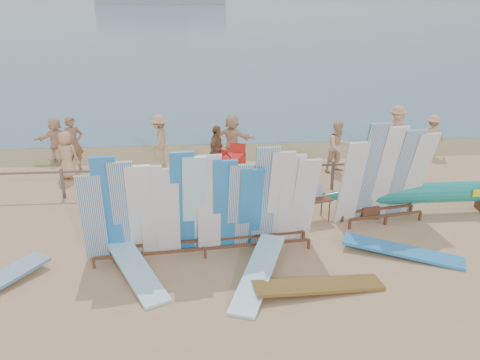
{
  "coord_description": "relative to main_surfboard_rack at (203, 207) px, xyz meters",
  "views": [
    {
      "loc": [
        0.01,
        -11.14,
        5.8
      ],
      "look_at": [
        1.04,
        1.3,
        1.04
      ],
      "focal_mm": 38.0,
      "sensor_mm": 36.0,
      "label": 1
    }
  ],
  "objects": [
    {
      "name": "ocean",
      "position": [
        -0.04,
        128.7,
        -1.18
      ],
      "size": [
        320.0,
        240.0,
        0.02
      ],
      "primitive_type": "cube",
      "color": "#476A7F",
      "rests_on": "ground"
    },
    {
      "name": "beachgoer_8",
      "position": [
        4.53,
        5.27,
        -0.31
      ],
      "size": [
        0.93,
        0.66,
        1.73
      ],
      "primitive_type": "imported",
      "rotation": [
        0.0,
        0.0,
        0.34
      ],
      "color": "beige",
      "rests_on": "ground"
    },
    {
      "name": "beachgoer_3",
      "position": [
        -1.41,
        6.5,
        -0.3
      ],
      "size": [
        0.66,
        1.21,
        1.77
      ],
      "primitive_type": "imported",
      "rotation": [
        0.0,
        0.0,
        4.54
      ],
      "color": "tan",
      "rests_on": "ground"
    },
    {
      "name": "beach_chair_right",
      "position": [
        0.49,
        4.31,
        -0.92
      ],
      "size": [
        0.61,
        0.63,
        0.9
      ],
      "rotation": [
        0.0,
        0.0,
        -0.09
      ],
      "color": "red",
      "rests_on": "ground"
    },
    {
      "name": "ground",
      "position": [
        -0.04,
        0.7,
        -1.18
      ],
      "size": [
        160.0,
        160.0,
        0.0
      ],
      "primitive_type": "plane",
      "color": "tan",
      "rests_on": "ground"
    },
    {
      "name": "main_surfboard_rack",
      "position": [
        0.0,
        0.0,
        0.0
      ],
      "size": [
        5.31,
        1.21,
        2.63
      ],
      "rotation": [
        0.0,
        0.0,
        0.1
      ],
      "color": "brown",
      "rests_on": "ground"
    },
    {
      "name": "beachgoer_1",
      "position": [
        -4.22,
        6.15,
        -0.26
      ],
      "size": [
        0.76,
        0.65,
        1.84
      ],
      "primitive_type": "imported",
      "rotation": [
        0.0,
        0.0,
        0.51
      ],
      "color": "#8C6042",
      "rests_on": "ground"
    },
    {
      "name": "beachgoer_9",
      "position": [
        7.15,
        6.94,
        -0.27
      ],
      "size": [
        1.27,
        1.01,
        1.83
      ],
      "primitive_type": "imported",
      "rotation": [
        0.0,
        0.0,
        5.76
      ],
      "color": "tan",
      "rests_on": "ground"
    },
    {
      "name": "vendor_table",
      "position": [
        2.95,
        1.57,
        -0.84
      ],
      "size": [
        0.9,
        0.75,
        1.04
      ],
      "rotation": [
        0.0,
        0.0,
        0.28
      ],
      "color": "brown",
      "rests_on": "ground"
    },
    {
      "name": "beach_chair_left",
      "position": [
        0.79,
        4.59,
        -0.9
      ],
      "size": [
        0.84,
        0.85,
        0.97
      ],
      "rotation": [
        0.0,
        0.0,
        -0.53
      ],
      "color": "red",
      "rests_on": "ground"
    },
    {
      "name": "side_surfboard_rack",
      "position": [
        4.7,
        1.37,
        0.07
      ],
      "size": [
        2.48,
        1.1,
        2.78
      ],
      "rotation": [
        0.0,
        0.0,
        0.17
      ],
      "color": "brown",
      "rests_on": "ground"
    },
    {
      "name": "stroller",
      "position": [
        1.03,
        4.5,
        -0.7
      ],
      "size": [
        0.9,
        1.04,
        1.2
      ],
      "rotation": [
        0.0,
        0.0,
        -0.41
      ],
      "color": "red",
      "rests_on": "ground"
    },
    {
      "name": "beachgoer_11",
      "position": [
        -5.09,
        7.31,
        -0.4
      ],
      "size": [
        1.46,
        1.17,
        1.55
      ],
      "primitive_type": "imported",
      "rotation": [
        0.0,
        0.0,
        3.71
      ],
      "color": "beige",
      "rests_on": "ground"
    },
    {
      "name": "flat_board_d",
      "position": [
        4.56,
        -0.45,
        -1.18
      ],
      "size": [
        2.67,
        1.68,
        0.22
      ],
      "primitive_type": "cube",
      "rotation": [
        0.06,
        0.0,
        1.12
      ],
      "color": "#2982D0",
      "rests_on": "ground"
    },
    {
      "name": "beachgoer_4",
      "position": [
        0.51,
        5.3,
        -0.35
      ],
      "size": [
        0.77,
        1.06,
        1.66
      ],
      "primitive_type": "imported",
      "rotation": [
        0.0,
        0.0,
        1.16
      ],
      "color": "#8C6042",
      "rests_on": "ground"
    },
    {
      "name": "beachgoer_0",
      "position": [
        -4.26,
        5.34,
        -0.4
      ],
      "size": [
        0.84,
        0.59,
        1.56
      ],
      "primitive_type": "imported",
      "rotation": [
        0.0,
        0.0,
        2.81
      ],
      "color": "tan",
      "rests_on": "ground"
    },
    {
      "name": "flat_board_b",
      "position": [
        1.12,
        -1.27,
        -1.18
      ],
      "size": [
        1.49,
        2.71,
        0.43
      ],
      "primitive_type": "cube",
      "rotation": [
        0.13,
        0.0,
        -0.37
      ],
      "color": "#9ADDF6",
      "rests_on": "ground"
    },
    {
      "name": "flat_board_c",
      "position": [
        2.3,
        -1.72,
        -1.18
      ],
      "size": [
        2.74,
        0.85,
        0.23
      ],
      "primitive_type": "cube",
      "rotation": [
        0.06,
        0.0,
        1.68
      ],
      "color": "brown",
      "rests_on": "ground"
    },
    {
      "name": "wet_sand_strip",
      "position": [
        -0.04,
        7.9,
        -1.18
      ],
      "size": [
        40.0,
        2.6,
        0.01
      ],
      "primitive_type": "cube",
      "color": "olive",
      "rests_on": "ground"
    },
    {
      "name": "fence",
      "position": [
        -0.04,
        3.7,
        -0.55
      ],
      "size": [
        12.08,
        0.08,
        0.9
      ],
      "color": "#66574D",
      "rests_on": "ground"
    },
    {
      "name": "beachgoer_5",
      "position": [
        1.12,
        6.6,
        -0.33
      ],
      "size": [
        1.61,
        1.24,
        1.69
      ],
      "primitive_type": "imported",
      "rotation": [
        0.0,
        0.0,
        2.6
      ],
      "color": "beige",
      "rests_on": "ground"
    },
    {
      "name": "flat_board_a",
      "position": [
        -1.5,
        -0.82,
        -1.18
      ],
      "size": [
        1.69,
        2.66,
        0.42
      ],
      "primitive_type": "cube",
      "rotation": [
        0.13,
        0.0,
        0.46
      ],
      "color": "#9ADDF6",
      "rests_on": "ground"
    },
    {
      "name": "beachgoer_extra_0",
      "position": [
        8.37,
        6.65,
        -0.42
      ],
      "size": [
        1.02,
        0.5,
        1.53
      ],
      "primitive_type": "imported",
      "rotation": [
        0.0,
        0.0,
        3.24
      ],
      "color": "tan",
      "rests_on": "ground"
    },
    {
      "name": "outrigger_canoe",
      "position": [
        6.16,
        1.76,
        -0.61
      ],
      "size": [
        6.22,
        0.58,
        0.89
      ],
      "rotation": [
        0.0,
        0.0,
        0.0
      ],
      "color": "brown",
      "rests_on": "ground"
    }
  ]
}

